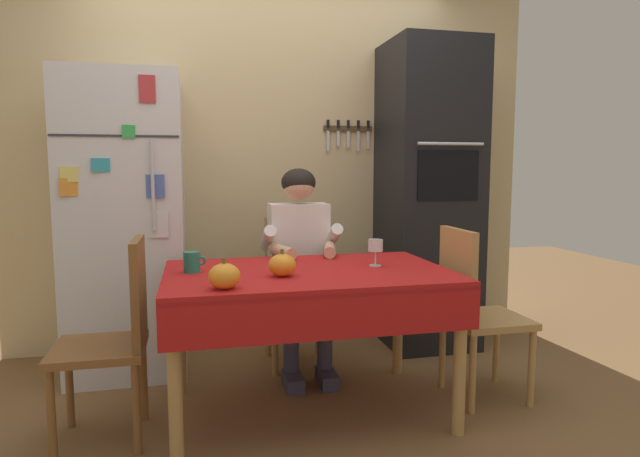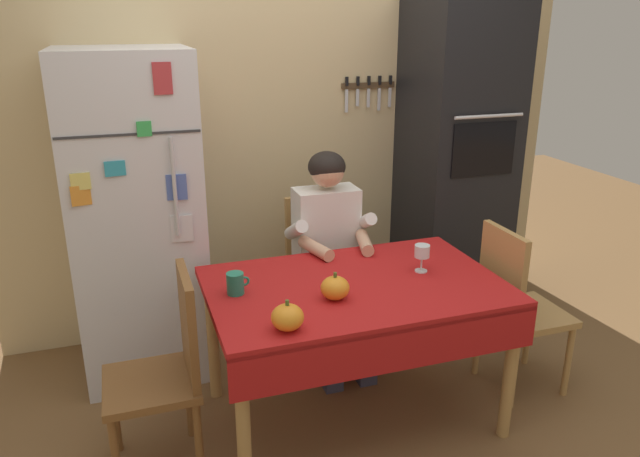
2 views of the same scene
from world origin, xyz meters
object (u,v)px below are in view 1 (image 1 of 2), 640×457
Objects in this scene: pumpkin_medium at (282,265)px; dining_table at (309,287)px; chair_left_side at (117,331)px; coffee_mug at (192,262)px; refrigerator at (127,225)px; chair_behind_person at (295,282)px; chair_right_side at (474,306)px; seated_person at (301,252)px; wine_glass at (375,247)px; wall_oven at (428,196)px; pumpkin_large at (224,276)px.

dining_table is at bearing 35.14° from pumpkin_medium.
chair_left_side is 8.65× the size of coffee_mug.
chair_behind_person is (1.03, -0.09, -0.39)m from refrigerator.
coffee_mug is at bearing -132.41° from chair_behind_person.
chair_right_side is 1.49m from coffee_mug.
chair_right_side is 1.80m from chair_left_side.
pumpkin_medium is (-0.23, -0.71, 0.06)m from seated_person.
refrigerator is 1.28m from pumpkin_medium.
seated_person reaches higher than chair_left_side.
chair_behind_person is 6.63× the size of wine_glass.
chair_behind_person is (-0.97, -0.13, -0.54)m from wall_oven.
pumpkin_medium is (0.41, -0.20, 0.00)m from coffee_mug.
chair_left_side is (-0.98, -0.84, 0.00)m from chair_behind_person.
coffee_mug is at bearing -152.72° from wall_oven.
chair_behind_person is at bearing 75.78° from pumpkin_medium.
wine_glass is (0.93, -0.04, 0.05)m from coffee_mug.
wall_oven is 1.09m from chair_right_side.
wine_glass is at bearing 16.74° from pumpkin_medium.
pumpkin_large is (-1.48, -1.23, -0.26)m from wall_oven.
seated_person is at bearing 143.00° from chair_right_side.
chair_behind_person is 0.75× the size of seated_person.
chair_behind_person is 0.99m from coffee_mug.
refrigerator is 1.32m from dining_table.
seated_person reaches higher than pumpkin_large.
chair_left_side reaches higher than wine_glass.
chair_right_side is at bearing -44.52° from chair_behind_person.
dining_table is 10.40× the size of pumpkin_large.
chair_behind_person reaches higher than coffee_mug.
refrigerator is 1.94× the size of chair_behind_person.
wall_oven is 15.59× the size of pumpkin_large.
dining_table is 13.02× the size of coffee_mug.
chair_right_side is 1.09m from pumpkin_medium.
wall_oven reaches higher than seated_person.
wine_glass reaches higher than pumpkin_medium.
chair_left_side reaches higher than coffee_mug.
dining_table is at bearing 35.88° from pumpkin_large.
chair_left_side is (-1.80, -0.03, 0.00)m from chair_right_side.
pumpkin_large is 0.35m from pumpkin_medium.
chair_behind_person is 0.29m from seated_person.
dining_table is at bearing -172.22° from wine_glass.
wine_glass is at bearing 173.01° from chair_right_side.
refrigerator reaches higher than chair_behind_person.
refrigerator is at bearing 113.63° from pumpkin_large.
refrigerator reaches higher than coffee_mug.
refrigerator is 1.10m from chair_behind_person.
wall_oven is at bearing 80.96° from chair_right_side.
wine_glass is at bearing 24.38° from pumpkin_large.
wine_glass is at bearing -2.58° from coffee_mug.
refrigerator is 2.01m from wall_oven.
chair_right_side is at bearing 1.00° from chair_left_side.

